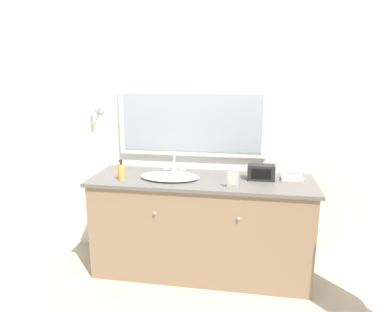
{
  "coord_description": "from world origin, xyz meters",
  "views": [
    {
      "loc": [
        0.38,
        -2.47,
        1.75
      ],
      "look_at": [
        -0.08,
        0.34,
        1.08
      ],
      "focal_mm": 32.0,
      "sensor_mm": 36.0,
      "label": 1
    }
  ],
  "objects_px": {
    "sink_basin": "(170,176)",
    "soap_bottle": "(121,172)",
    "appliance_box": "(261,172)",
    "picture_frame": "(233,180)"
  },
  "relations": [
    {
      "from": "sink_basin",
      "to": "soap_bottle",
      "type": "bearing_deg",
      "value": -164.03
    },
    {
      "from": "sink_basin",
      "to": "appliance_box",
      "type": "height_order",
      "value": "sink_basin"
    },
    {
      "from": "appliance_box",
      "to": "soap_bottle",
      "type": "bearing_deg",
      "value": -170.83
    },
    {
      "from": "sink_basin",
      "to": "appliance_box",
      "type": "bearing_deg",
      "value": 5.58
    },
    {
      "from": "sink_basin",
      "to": "soap_bottle",
      "type": "relative_size",
      "value": 2.87
    },
    {
      "from": "appliance_box",
      "to": "sink_basin",
      "type": "bearing_deg",
      "value": -174.42
    },
    {
      "from": "appliance_box",
      "to": "picture_frame",
      "type": "bearing_deg",
      "value": -132.59
    },
    {
      "from": "appliance_box",
      "to": "picture_frame",
      "type": "relative_size",
      "value": 1.75
    },
    {
      "from": "appliance_box",
      "to": "picture_frame",
      "type": "distance_m",
      "value": 0.34
    },
    {
      "from": "soap_bottle",
      "to": "picture_frame",
      "type": "relative_size",
      "value": 1.36
    }
  ]
}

